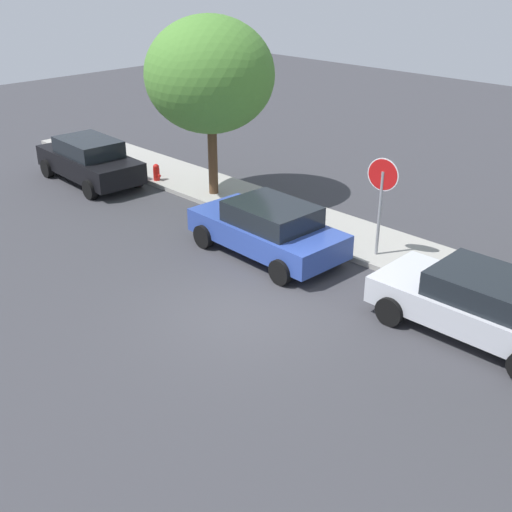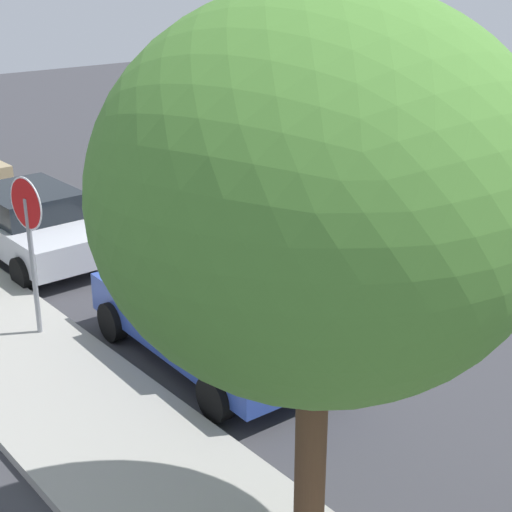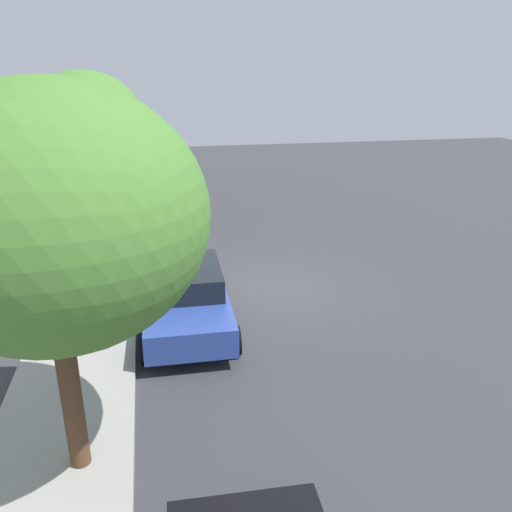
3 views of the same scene
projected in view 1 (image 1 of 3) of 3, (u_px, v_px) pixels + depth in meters
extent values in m
plane|color=#38383D|center=(246.00, 312.00, 14.22)|extent=(60.00, 60.00, 0.00)
cube|color=#9E9B93|center=(374.00, 245.00, 17.31)|extent=(32.00, 2.30, 0.14)
cylinder|color=gray|center=(379.00, 217.00, 16.18)|extent=(0.08, 0.08, 2.37)
cylinder|color=white|center=(383.00, 175.00, 15.71)|extent=(0.83, 0.13, 0.83)
cylinder|color=red|center=(383.00, 175.00, 15.71)|extent=(0.77, 0.13, 0.78)
cube|color=#2D479E|center=(266.00, 233.00, 16.70)|extent=(4.35, 2.02, 0.62)
cube|color=black|center=(272.00, 214.00, 16.32)|extent=(2.25, 1.72, 0.53)
cylinder|color=black|center=(204.00, 236.00, 17.21)|extent=(0.65, 0.24, 0.64)
cylinder|color=black|center=(254.00, 219.00, 18.36)|extent=(0.65, 0.24, 0.64)
cylinder|color=black|center=(281.00, 272.00, 15.29)|extent=(0.65, 0.24, 0.64)
cylinder|color=black|center=(332.00, 250.00, 16.44)|extent=(0.65, 0.24, 0.64)
cube|color=silver|center=(477.00, 308.00, 13.18)|extent=(4.31, 1.92, 0.59)
cube|color=black|center=(487.00, 286.00, 12.86)|extent=(2.12, 1.67, 0.51)
cylinder|color=black|center=(390.00, 311.00, 13.61)|extent=(0.64, 0.23, 0.64)
cylinder|color=black|center=(435.00, 282.00, 14.82)|extent=(0.64, 0.23, 0.64)
cube|color=black|center=(90.00, 164.00, 22.04)|extent=(4.55, 1.99, 0.70)
cube|color=black|center=(88.00, 147.00, 21.75)|extent=(2.37, 1.66, 0.53)
cylinder|color=black|center=(136.00, 178.00, 21.70)|extent=(0.65, 0.25, 0.64)
cylinder|color=black|center=(90.00, 190.00, 20.64)|extent=(0.65, 0.25, 0.64)
cylinder|color=black|center=(92.00, 159.00, 23.74)|extent=(0.65, 0.25, 0.64)
cylinder|color=black|center=(47.00, 168.00, 22.67)|extent=(0.65, 0.25, 0.64)
cylinder|color=#513823|center=(213.00, 157.00, 20.39)|extent=(0.30, 0.30, 2.65)
ellipsoid|color=#4C8433|center=(210.00, 75.00, 19.12)|extent=(3.91, 3.91, 3.46)
cylinder|color=red|center=(157.00, 176.00, 22.01)|extent=(0.22, 0.22, 0.55)
sphere|color=red|center=(156.00, 167.00, 21.86)|extent=(0.21, 0.21, 0.21)
cylinder|color=red|center=(159.00, 176.00, 21.89)|extent=(0.08, 0.09, 0.09)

